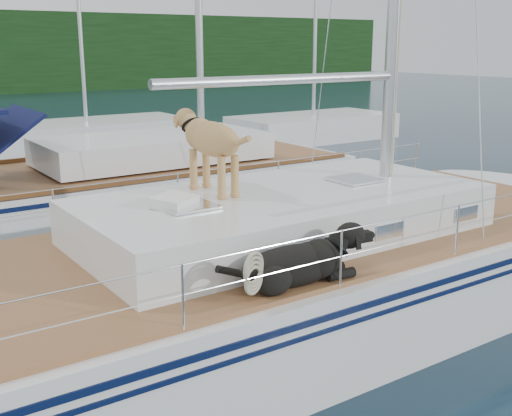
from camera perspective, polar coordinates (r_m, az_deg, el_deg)
ground at (r=8.30m, az=-2.10°, el=-11.54°), size 120.00×120.00×0.00m
main_sailboat at (r=8.07m, az=-1.60°, el=-7.03°), size 12.00×3.80×14.01m
neighbor_sailboat at (r=13.79m, az=-13.08°, el=1.43°), size 11.00×3.50×13.30m
bg_boat_center at (r=23.91m, az=-14.79°, el=6.29°), size 7.20×3.00×11.65m
bg_boat_east at (r=25.27m, az=5.09°, el=7.13°), size 6.40×3.00×11.65m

